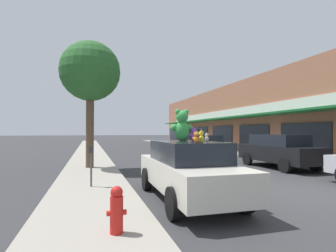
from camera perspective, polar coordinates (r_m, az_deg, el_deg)
name	(u,v)px	position (r m, az deg, el deg)	size (l,w,h in m)	color
ground_plane	(283,191)	(9.15, 23.83, -12.79)	(260.00, 260.00, 0.00)	#333335
sidewalk_near	(92,203)	(7.04, -16.29, -15.81)	(2.40, 90.00, 0.14)	gray
storefront_row	(287,118)	(27.85, 24.42, 1.63)	(12.83, 41.80, 6.38)	#9E6047
plush_art_car	(188,169)	(7.23, 4.28, -9.26)	(1.96, 4.72, 1.58)	beige
teddy_bear_giant	(182,126)	(7.49, 3.05, 0.06)	(0.66, 0.41, 0.91)	green
teddy_bear_cream	(207,137)	(7.17, 8.45, -2.47)	(0.14, 0.17, 0.23)	beige
teddy_bear_yellow	(201,137)	(6.34, 7.25, -2.35)	(0.17, 0.23, 0.30)	yellow
teddy_bear_orange	(196,138)	(6.20, 6.15, -2.54)	(0.19, 0.17, 0.26)	orange
teddy_bear_pink	(197,136)	(8.17, 6.40, -2.14)	(0.22, 0.17, 0.29)	pink
teddy_bear_purple	(193,135)	(7.52, 5.52, -1.85)	(0.29, 0.18, 0.39)	purple
teddy_bear_black	(200,135)	(7.80, 6.96, -1.89)	(0.28, 0.19, 0.37)	black
teddy_bear_brown	(185,135)	(8.16, 3.79, -1.87)	(0.28, 0.22, 0.37)	olive
parked_car_far_center	(278,150)	(14.54, 22.88, -4.85)	(1.91, 4.67, 1.70)	black
parked_car_far_right	(208,144)	(21.60, 8.64, -3.93)	(1.93, 4.47, 1.56)	silver
street_tree	(90,72)	(13.38, -16.56, 11.15)	(2.86, 2.86, 6.05)	brown
fire_hydrant	(117,210)	(4.70, -11.13, -17.42)	(0.33, 0.22, 0.79)	red
parking_meter	(91,160)	(8.57, -16.36, -7.19)	(0.14, 0.10, 1.27)	#4C4C51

